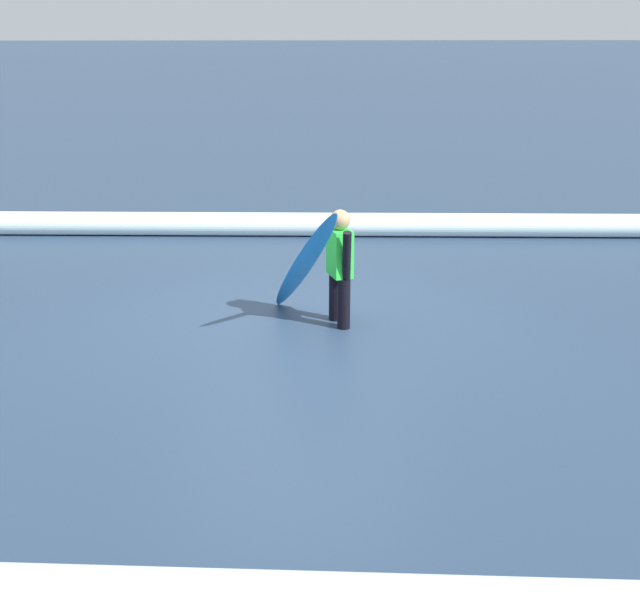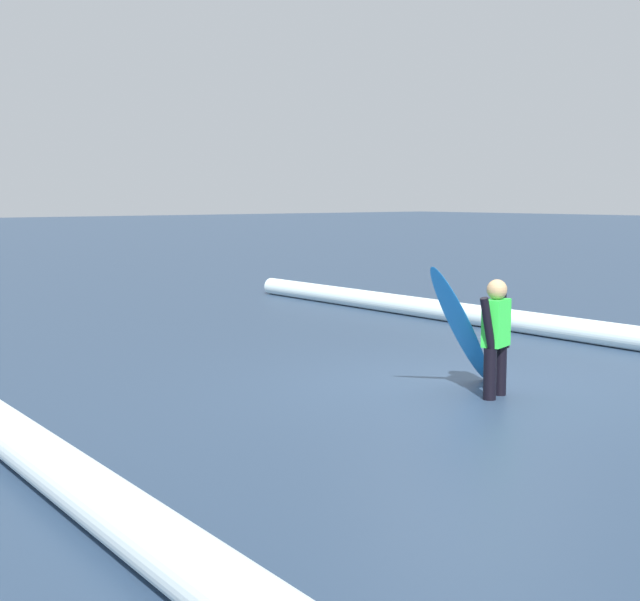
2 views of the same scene
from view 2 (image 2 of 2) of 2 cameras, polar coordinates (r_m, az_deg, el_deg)
name	(u,v)px [view 2 (image 2 of 2)]	position (r m, az deg, el deg)	size (l,w,h in m)	color
ground_plane	(466,388)	(10.41, 9.24, -5.48)	(170.94, 170.94, 0.00)	navy
surfer	(496,332)	(9.87, 11.08, -1.99)	(0.29, 0.61, 1.28)	black
surfboard	(461,327)	(10.02, 8.95, -1.70)	(0.86, 1.69, 1.49)	#268CE5
wave_crest_foreground	(531,323)	(14.58, 13.21, -1.40)	(0.35, 0.35, 14.80)	white
wave_crest_midground	(69,478)	(6.69, -15.60, -10.75)	(0.39, 0.39, 23.45)	white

